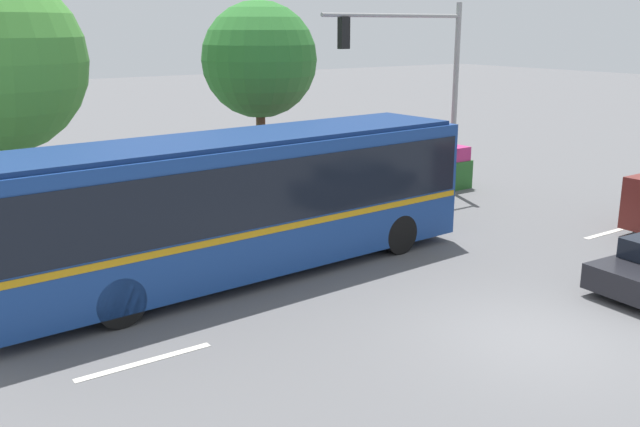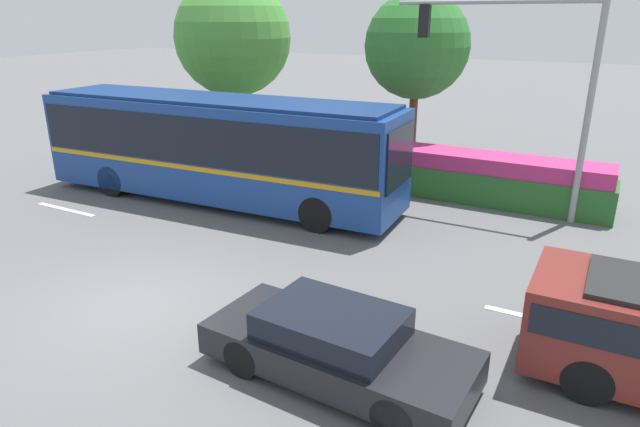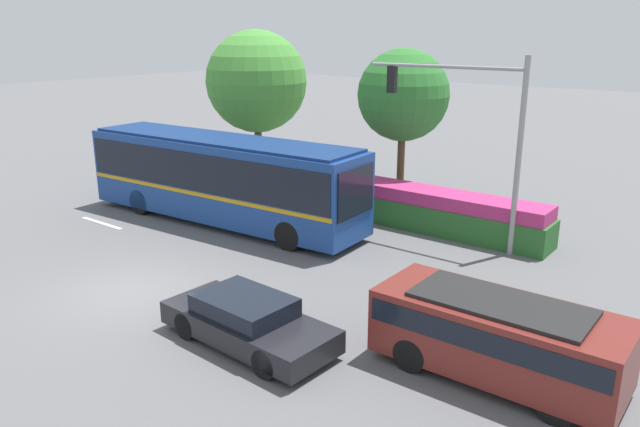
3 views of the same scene
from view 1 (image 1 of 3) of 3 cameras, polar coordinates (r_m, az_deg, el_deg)
name	(u,v)px [view 1 (image 1 of 3)]	position (r m, az deg, el deg)	size (l,w,h in m)	color
ground_plane	(533,339)	(13.71, 16.74, -9.63)	(140.00, 140.00, 0.00)	#5B5B5E
city_bus	(240,197)	(15.96, -6.49, 1.33)	(11.75, 3.11, 3.21)	navy
traffic_light_pole	(424,71)	(23.17, 8.35, 11.27)	(5.51, 0.24, 6.27)	gray
flowering_hedge	(348,182)	(22.65, 2.28, 2.59)	(9.87, 1.46, 1.47)	#286028
street_tree_centre	(259,60)	(22.83, -4.90, 12.19)	(3.63, 3.63, 6.33)	brown
lane_stripe_near	(145,362)	(12.66, -13.90, -11.51)	(2.40, 0.16, 0.01)	silver
lane_stripe_mid	(612,232)	(21.28, 22.44, -1.35)	(2.40, 0.16, 0.01)	silver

